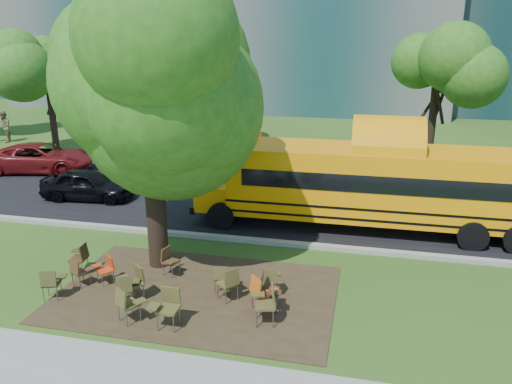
% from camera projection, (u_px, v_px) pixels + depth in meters
% --- Properties ---
extents(ground, '(160.00, 160.00, 0.00)m').
position_uv_depth(ground, '(168.00, 281.00, 13.44)').
color(ground, '#274C17').
rests_on(ground, ground).
extents(dirt_patch, '(7.00, 4.50, 0.03)m').
position_uv_depth(dirt_patch, '(197.00, 293.00, 12.76)').
color(dirt_patch, '#382819').
rests_on(dirt_patch, ground).
extents(asphalt_road, '(80.00, 8.00, 0.04)m').
position_uv_depth(asphalt_road, '(235.00, 199.00, 19.94)').
color(asphalt_road, black).
rests_on(asphalt_road, ground).
extents(kerb_near, '(80.00, 0.25, 0.14)m').
position_uv_depth(kerb_near, '(203.00, 236.00, 16.21)').
color(kerb_near, gray).
rests_on(kerb_near, ground).
extents(kerb_far, '(80.00, 0.25, 0.14)m').
position_uv_depth(kerb_far, '(257.00, 172.00, 23.73)').
color(kerb_far, gray).
rests_on(kerb_far, ground).
extents(bg_tree_0, '(5.20, 5.20, 7.18)m').
position_uv_depth(bg_tree_0, '(47.00, 68.00, 26.66)').
color(bg_tree_0, black).
rests_on(bg_tree_0, ground).
extents(bg_tree_2, '(4.80, 4.80, 6.62)m').
position_uv_depth(bg_tree_2, '(190.00, 73.00, 28.08)').
color(bg_tree_2, black).
rests_on(bg_tree_2, ground).
extents(bg_tree_3, '(5.60, 5.60, 7.84)m').
position_uv_depth(bg_tree_3, '(438.00, 63.00, 23.23)').
color(bg_tree_3, black).
rests_on(bg_tree_3, ground).
extents(main_tree, '(7.20, 7.20, 8.90)m').
position_uv_depth(main_tree, '(148.00, 77.00, 12.74)').
color(main_tree, black).
rests_on(main_tree, ground).
extents(school_bus, '(11.43, 2.67, 2.79)m').
position_uv_depth(school_bus, '(380.00, 184.00, 16.48)').
color(school_bus, '#FF9908').
rests_on(school_bus, ground).
extents(chair_0, '(0.57, 0.62, 0.84)m').
position_uv_depth(chair_0, '(51.00, 281.00, 12.31)').
color(chair_0, '#423E1C').
rests_on(chair_0, ground).
extents(chair_1, '(0.64, 0.51, 0.79)m').
position_uv_depth(chair_1, '(79.00, 270.00, 12.95)').
color(chair_1, '#4C321B').
rests_on(chair_1, ground).
extents(chair_2, '(0.57, 0.64, 0.84)m').
position_uv_depth(chair_2, '(126.00, 287.00, 12.05)').
color(chair_2, '#443F1D').
rests_on(chair_2, ground).
extents(chair_3, '(0.79, 0.62, 0.92)m').
position_uv_depth(chair_3, '(134.00, 280.00, 12.30)').
color(chair_3, '#4F4622').
rests_on(chair_3, ground).
extents(chair_4, '(0.76, 0.60, 0.90)m').
position_uv_depth(chair_4, '(127.00, 302.00, 11.29)').
color(chair_4, '#4E4922').
rests_on(chair_4, ground).
extents(chair_5, '(0.62, 0.56, 0.96)m').
position_uv_depth(chair_5, '(168.00, 304.00, 11.14)').
color(chair_5, brown).
rests_on(chair_5, ground).
extents(chair_6, '(0.68, 0.65, 0.96)m').
position_uv_depth(chair_6, '(267.00, 301.00, 11.27)').
color(chair_6, brown).
rests_on(chair_6, ground).
extents(chair_7, '(0.78, 0.62, 0.92)m').
position_uv_depth(chair_7, '(261.00, 291.00, 11.77)').
color(chair_7, '#C85815').
rests_on(chair_7, ground).
extents(chair_8, '(0.56, 0.58, 0.88)m').
position_uv_depth(chair_8, '(80.00, 256.00, 13.67)').
color(chair_8, '#422F17').
rests_on(chair_8, ground).
extents(chair_9, '(0.67, 0.53, 0.79)m').
position_uv_depth(chair_9, '(106.00, 267.00, 13.13)').
color(chair_9, '#BA3913').
rests_on(chair_9, ground).
extents(chair_10, '(0.48, 0.62, 0.81)m').
position_uv_depth(chair_10, '(169.00, 259.00, 13.57)').
color(chair_10, '#50361C').
rests_on(chair_10, ground).
extents(chair_11, '(0.52, 0.51, 0.79)m').
position_uv_depth(chair_11, '(223.00, 276.00, 12.67)').
color(chair_11, '#4D4421').
rests_on(chair_11, ground).
extents(chair_12, '(0.61, 0.63, 0.96)m').
position_uv_depth(chair_12, '(267.00, 288.00, 11.82)').
color(chair_12, '#412717').
rests_on(chair_12, ground).
extents(chair_13, '(0.58, 0.70, 0.87)m').
position_uv_depth(chair_13, '(270.00, 279.00, 12.40)').
color(chair_13, brown).
rests_on(chair_13, ground).
extents(chair_14, '(0.62, 0.78, 0.91)m').
position_uv_depth(chair_14, '(230.00, 281.00, 12.25)').
color(chair_14, '#504E22').
rests_on(chair_14, ground).
extents(black_car, '(3.74, 1.74, 1.24)m').
position_uv_depth(black_car, '(88.00, 185.00, 19.79)').
color(black_car, black).
rests_on(black_car, ground).
extents(bg_car_red, '(5.29, 3.23, 1.37)m').
position_uv_depth(bg_car_red, '(41.00, 158.00, 23.79)').
color(bg_car_red, maroon).
rests_on(bg_car_red, ground).
extents(pedestrian_b, '(1.12, 1.17, 1.89)m').
position_uv_depth(pedestrian_b, '(4.00, 127.00, 30.20)').
color(pedestrian_b, '#866F50').
rests_on(pedestrian_b, ground).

